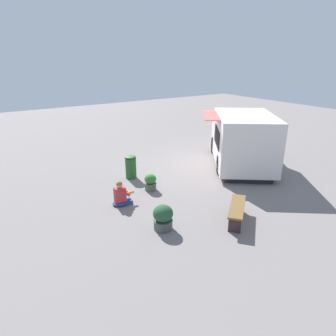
# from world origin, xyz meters

# --- Properties ---
(ground_plane) EXTENTS (40.00, 40.00, 0.00)m
(ground_plane) POSITION_xyz_m (0.00, 0.00, 0.00)
(ground_plane) COLOR slate
(food_truck) EXTENTS (5.32, 4.81, 2.33)m
(food_truck) POSITION_xyz_m (0.56, 1.66, 1.10)
(food_truck) COLOR silver
(food_truck) RESTS_ON ground_plane
(person_customer) EXTENTS (0.50, 0.76, 0.82)m
(person_customer) POSITION_xyz_m (1.23, -4.42, 0.31)
(person_customer) COLOR navy
(person_customer) RESTS_ON ground_plane
(planter_flowering_near) EXTENTS (0.56, 0.56, 0.72)m
(planter_flowering_near) POSITION_xyz_m (3.24, -4.08, 0.37)
(planter_flowering_near) COLOR #434C47
(planter_flowering_near) RESTS_ON ground_plane
(planter_flowering_far) EXTENTS (0.44, 0.44, 0.60)m
(planter_flowering_far) POSITION_xyz_m (0.77, -3.06, 0.30)
(planter_flowering_far) COLOR #545648
(planter_flowering_far) RESTS_ON ground_plane
(plaza_bench) EXTENTS (1.29, 1.43, 0.51)m
(plaza_bench) POSITION_xyz_m (4.05, -2.06, 0.37)
(plaza_bench) COLOR brown
(plaza_bench) RESTS_ON ground_plane
(trash_bin) EXTENTS (0.43, 0.43, 0.92)m
(trash_bin) POSITION_xyz_m (-0.65, -3.12, 0.46)
(trash_bin) COLOR #255827
(trash_bin) RESTS_ON ground_plane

